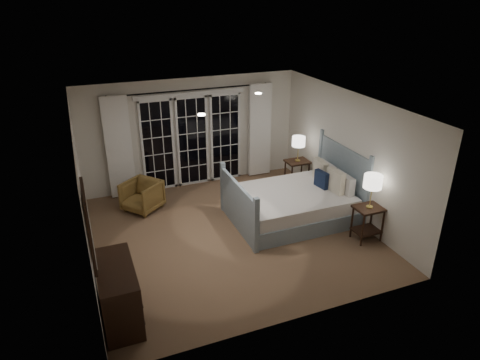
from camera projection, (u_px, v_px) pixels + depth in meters
name	position (u px, v px, depth m)	size (l,w,h in m)	color
floor	(230.00, 233.00, 8.15)	(5.00, 5.00, 0.00)	brown
ceiling	(229.00, 104.00, 7.12)	(5.00, 5.00, 0.00)	silver
wall_left	(83.00, 196.00, 6.80)	(0.02, 5.00, 2.50)	silver
wall_right	(348.00, 155.00, 8.47)	(0.02, 5.00, 2.50)	silver
wall_back	(192.00, 133.00, 9.75)	(5.00, 0.02, 2.50)	silver
wall_front	(297.00, 245.00, 5.52)	(5.00, 0.02, 2.50)	silver
french_doors	(193.00, 140.00, 9.78)	(2.50, 0.04, 2.20)	black
curtain_rod	(191.00, 90.00, 9.26)	(0.03, 0.03, 3.50)	black
curtain_left	(119.00, 148.00, 9.14)	(0.55, 0.10, 2.25)	white
curtain_right	(260.00, 130.00, 10.25)	(0.55, 0.10, 2.25)	white
downlight_a	(258.00, 93.00, 7.90)	(0.12, 0.12, 0.01)	white
downlight_b	(202.00, 115.00, 6.58)	(0.12, 0.12, 0.01)	white
bed	(294.00, 202.00, 8.57)	(2.36, 1.70, 1.38)	#8494A0
nightstand_left	(368.00, 218.00, 7.79)	(0.51, 0.41, 0.67)	#321D10
nightstand_right	(297.00, 170.00, 9.83)	(0.52, 0.41, 0.67)	#321D10
lamp_left	(373.00, 182.00, 7.49)	(0.33, 0.33, 0.63)	#D4BA55
lamp_right	(299.00, 142.00, 9.55)	(0.30, 0.30, 0.58)	#D4BA55
armchair	(142.00, 196.00, 8.90)	(0.68, 0.70, 0.64)	brown
dresser	(118.00, 293.00, 5.91)	(0.50, 1.18, 0.84)	#321D10
mirror	(89.00, 225.00, 5.37)	(0.05, 0.85, 1.00)	#321D10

